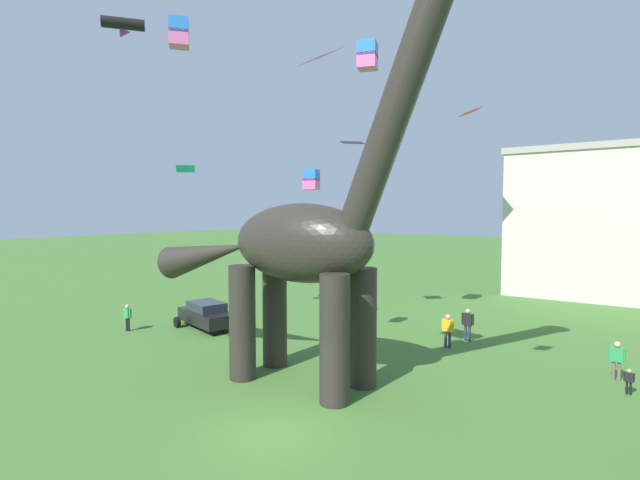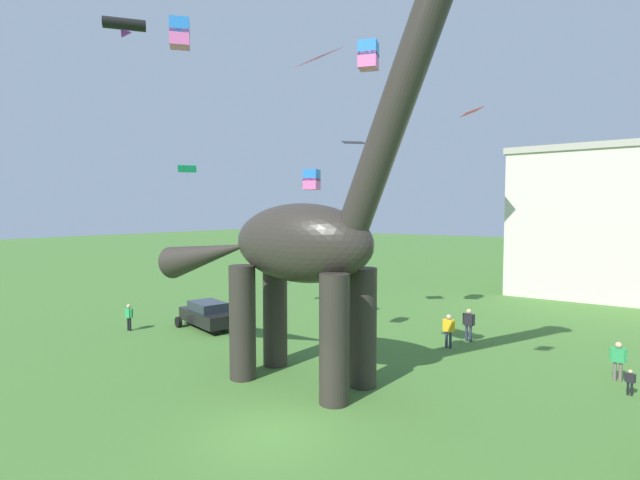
# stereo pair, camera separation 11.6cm
# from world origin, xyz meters

# --- Properties ---
(ground_plane) EXTENTS (240.00, 240.00, 0.00)m
(ground_plane) POSITION_xyz_m (0.00, 0.00, 0.00)
(ground_plane) COLOR #42702D
(dinosaur_sculpture) EXTENTS (14.83, 3.14, 15.50)m
(dinosaur_sculpture) POSITION_xyz_m (-1.87, 4.01, 5.60)
(dinosaur_sculpture) COLOR #2D2823
(dinosaur_sculpture) RESTS_ON ground_plane
(parked_sedan_left) EXTENTS (4.53, 2.87, 1.55)m
(parked_sedan_left) POSITION_xyz_m (-11.62, 7.90, 0.81)
(parked_sedan_left) COLOR black
(parked_sedan_left) RESTS_ON ground_plane
(person_vendor_side) EXTENTS (0.37, 0.16, 0.98)m
(person_vendor_side) POSITION_xyz_m (9.11, 9.85, 0.59)
(person_vendor_side) COLOR black
(person_vendor_side) RESTS_ON ground_plane
(person_far_spectator) EXTENTS (0.60, 0.27, 1.61)m
(person_far_spectator) POSITION_xyz_m (8.66, 11.30, 0.98)
(person_far_spectator) COLOR #6B6056
(person_far_spectator) RESTS_ON ground_plane
(person_strolling_adult) EXTENTS (0.64, 0.28, 1.70)m
(person_strolling_adult) POSITION_xyz_m (1.45, 11.98, 1.03)
(person_strolling_adult) COLOR #2D3347
(person_strolling_adult) RESTS_ON ground_plane
(person_photographer) EXTENTS (0.57, 0.25, 1.54)m
(person_photographer) POSITION_xyz_m (-14.84, 4.87, 0.93)
(person_photographer) COLOR black
(person_photographer) RESTS_ON ground_plane
(person_near_flyer) EXTENTS (0.65, 0.29, 1.73)m
(person_near_flyer) POSITION_xyz_m (1.92, 13.72, 1.05)
(person_near_flyer) COLOR #2D3347
(person_near_flyer) RESTS_ON ground_plane
(kite_far_left) EXTENTS (2.12, 2.05, 0.60)m
(kite_far_left) POSITION_xyz_m (-12.74, 3.69, 16.28)
(kite_far_left) COLOR black
(kite_near_low) EXTENTS (0.82, 0.82, 0.96)m
(kite_near_low) POSITION_xyz_m (-3.91, 7.67, 8.38)
(kite_near_low) COLOR #287AE5
(kite_far_right) EXTENTS (1.63, 1.66, 1.83)m
(kite_far_right) POSITION_xyz_m (-19.88, 13.40, 10.13)
(kite_far_right) COLOR #19B2B7
(kite_mid_right) EXTENTS (1.66, 1.66, 0.29)m
(kite_mid_right) POSITION_xyz_m (-5.15, 13.70, 10.97)
(kite_mid_right) COLOR black
(kite_high_right) EXTENTS (1.17, 1.17, 1.18)m
(kite_high_right) POSITION_xyz_m (-7.58, 2.94, 14.58)
(kite_high_right) COLOR #287AE5
(kite_near_high) EXTENTS (2.03, 2.16, 0.47)m
(kite_near_high) POSITION_xyz_m (-0.75, 22.28, 13.74)
(kite_near_high) COLOR red
(kite_high_left) EXTENTS (1.24, 1.24, 1.41)m
(kite_high_left) POSITION_xyz_m (-3.01, 11.59, 15.11)
(kite_high_left) COLOR #287AE5
(kite_trailing) EXTENTS (1.77, 1.48, 0.51)m
(kite_trailing) POSITION_xyz_m (-0.03, 2.65, 12.11)
(kite_trailing) COLOR pink
(background_building_block) EXTENTS (18.21, 13.94, 11.94)m
(background_building_block) POSITION_xyz_m (8.93, 35.86, 5.98)
(background_building_block) COLOR beige
(background_building_block) RESTS_ON ground_plane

